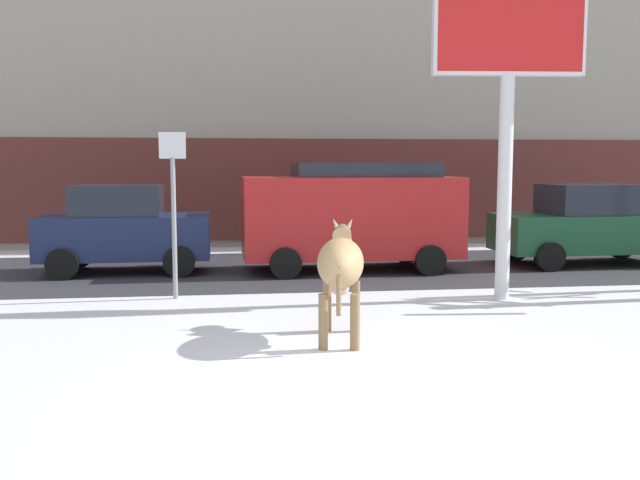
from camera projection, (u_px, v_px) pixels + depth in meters
name	position (u px, v px, depth m)	size (l,w,h in m)	color
ground_plane	(367.00, 387.00, 7.16)	(120.00, 120.00, 0.00)	white
road_strip	(295.00, 269.00, 15.20)	(60.00, 5.60, 0.01)	#333338
building_facade	(273.00, 30.00, 21.80)	(44.00, 6.10, 13.00)	#A39989
cow_tan	(341.00, 264.00, 9.04)	(0.85, 1.94, 1.54)	tan
billboard	(509.00, 40.00, 11.41)	(2.53, 0.42, 5.56)	silver
car_navy_hatchback	(124.00, 229.00, 14.71)	(3.53, 1.98, 1.86)	#19234C
car_red_van	(352.00, 213.00, 14.93)	(4.64, 2.19, 2.32)	red
car_darkgreen_sedan	(589.00, 225.00, 15.87)	(4.23, 2.04, 1.84)	#194C2D
pedestrian_near_billboard	(304.00, 219.00, 18.04)	(0.36, 0.24, 1.73)	#282833
pedestrian_by_cars	(253.00, 219.00, 17.87)	(0.36, 0.24, 1.73)	#282833
pedestrian_far_left	(146.00, 221.00, 17.54)	(0.36, 0.24, 1.73)	#282833
street_sign	(174.00, 201.00, 11.71)	(0.44, 0.08, 2.82)	gray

